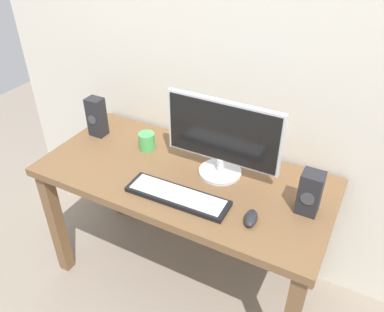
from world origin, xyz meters
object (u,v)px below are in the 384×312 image
Objects in this scene: desk at (184,191)px; keyboard_primary at (177,196)px; coffee_mug at (147,141)px; monitor at (222,137)px; mouse at (251,218)px; speaker_left at (97,117)px; speaker_right at (310,193)px.

keyboard_primary is at bearing -69.85° from desk.
desk is at bearing -21.23° from coffee_mug.
mouse is at bearing -45.20° from monitor.
monitor is (0.15, 0.10, 0.30)m from desk.
speaker_left reaches higher than keyboard_primary.
keyboard_primary is 0.72m from speaker_left.
coffee_mug is at bearing 158.77° from desk.
mouse reaches higher than keyboard_primary.
speaker_right reaches higher than desk.
mouse is 0.47× the size of speaker_left.
mouse is (0.34, 0.01, 0.01)m from keyboard_primary.
speaker_left is (-1.19, 0.09, 0.01)m from speaker_right.
speaker_right reaches higher than mouse.
coffee_mug is at bearing 0.98° from speaker_left.
coffee_mug reaches higher than desk.
speaker_right is 0.88m from coffee_mug.
speaker_right is (0.53, 0.19, 0.09)m from keyboard_primary.
keyboard_primary is at bearing -108.69° from monitor.
speaker_left reaches higher than desk.
speaker_right reaches higher than keyboard_primary.
keyboard_primary is 5.32× the size of coffee_mug.
coffee_mug is (-0.69, 0.27, 0.03)m from mouse.
speaker_right is 1.19m from speaker_left.
desk is 13.76× the size of mouse.
coffee_mug is at bearing 178.43° from monitor.
coffee_mug is (-0.28, 0.11, 0.15)m from desk.
speaker_left is (-1.00, 0.26, 0.09)m from mouse.
monitor reaches higher than coffee_mug.
mouse is 1.15× the size of coffee_mug.
mouse is at bearing 2.18° from keyboard_primary.
monitor reaches higher than keyboard_primary.
desk is 0.35m from monitor.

